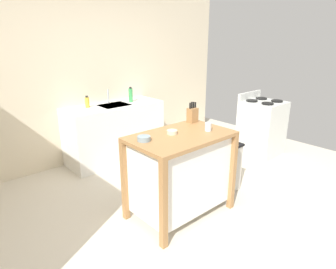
% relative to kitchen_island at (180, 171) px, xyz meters
% --- Properties ---
extents(ground_plane, '(6.44, 6.44, 0.00)m').
position_rel_kitchen_island_xyz_m(ground_plane, '(0.07, -0.01, -0.52)').
color(ground_plane, beige).
rests_on(ground_plane, ground).
extents(wall_back, '(5.44, 0.10, 2.60)m').
position_rel_kitchen_island_xyz_m(wall_back, '(0.07, 2.16, 0.78)').
color(wall_back, beige).
rests_on(wall_back, ground).
extents(kitchen_island, '(1.08, 0.68, 0.93)m').
position_rel_kitchen_island_xyz_m(kitchen_island, '(0.00, 0.00, 0.00)').
color(kitchen_island, '#9E7042').
rests_on(kitchen_island, ground).
extents(knife_block, '(0.11, 0.09, 0.25)m').
position_rel_kitchen_island_xyz_m(knife_block, '(0.42, 0.24, 0.50)').
color(knife_block, '#9E7042').
rests_on(knife_block, kitchen_island).
extents(bowl_ceramic_wide, '(0.13, 0.13, 0.05)m').
position_rel_kitchen_island_xyz_m(bowl_ceramic_wide, '(-0.40, 0.10, 0.43)').
color(bowl_ceramic_wide, gray).
rests_on(bowl_ceramic_wide, kitchen_island).
extents(bowl_ceramic_small, '(0.11, 0.11, 0.04)m').
position_rel_kitchen_island_xyz_m(bowl_ceramic_small, '(-0.05, 0.08, 0.43)').
color(bowl_ceramic_small, beige).
rests_on(bowl_ceramic_small, kitchen_island).
extents(drinking_cup, '(0.07, 0.07, 0.09)m').
position_rel_kitchen_island_xyz_m(drinking_cup, '(0.31, -0.10, 0.45)').
color(drinking_cup, silver).
rests_on(drinking_cup, kitchen_island).
extents(trash_bin, '(0.36, 0.28, 0.63)m').
position_rel_kitchen_island_xyz_m(trash_bin, '(0.78, -0.01, -0.20)').
color(trash_bin, '#B7B2A8').
rests_on(trash_bin, ground).
extents(sink_counter, '(1.53, 0.60, 0.89)m').
position_rel_kitchen_island_xyz_m(sink_counter, '(0.31, 1.81, -0.07)').
color(sink_counter, white).
rests_on(sink_counter, ground).
extents(sink_faucet, '(0.02, 0.02, 0.22)m').
position_rel_kitchen_island_xyz_m(sink_faucet, '(0.31, 1.95, 0.48)').
color(sink_faucet, '#B7BCC1').
rests_on(sink_faucet, sink_counter).
extents(bottle_hand_soap, '(0.06, 0.06, 0.24)m').
position_rel_kitchen_island_xyz_m(bottle_hand_soap, '(0.62, 1.79, 0.49)').
color(bottle_hand_soap, green).
rests_on(bottle_hand_soap, sink_counter).
extents(bottle_dish_soap, '(0.06, 0.06, 0.17)m').
position_rel_kitchen_island_xyz_m(bottle_dish_soap, '(-0.08, 1.90, 0.45)').
color(bottle_dish_soap, yellow).
rests_on(bottle_dish_soap, sink_counter).
extents(stove, '(0.60, 0.60, 1.01)m').
position_rel_kitchen_island_xyz_m(stove, '(2.24, 0.39, -0.06)').
color(stove, silver).
rests_on(stove, ground).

